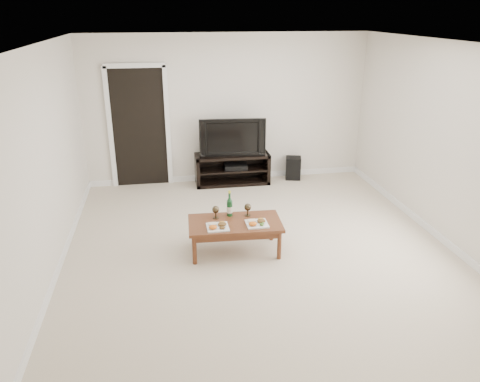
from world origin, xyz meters
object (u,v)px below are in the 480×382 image
object	(u,v)px
television	(232,136)
subwoofer	(293,168)
media_console	(232,169)
coffee_table	(235,237)

from	to	relation	value
television	subwoofer	world-z (taller)	television
television	subwoofer	size ratio (longest dim) A/B	2.82
subwoofer	media_console	bearing A→B (deg)	-161.64
television	coffee_table	bearing A→B (deg)	-93.58
media_console	subwoofer	distance (m)	1.16
media_console	coffee_table	bearing A→B (deg)	-98.05
television	subwoofer	xyz separation A→B (m)	(1.16, 0.07, -0.68)
media_console	television	xyz separation A→B (m)	(0.00, 0.00, 0.61)
subwoofer	coffee_table	xyz separation A→B (m)	(-1.51, -2.60, 0.01)
subwoofer	coffee_table	distance (m)	3.01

